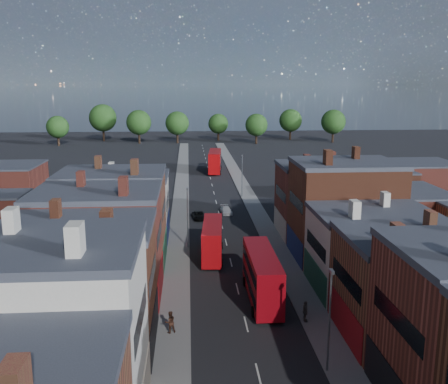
{
  "coord_description": "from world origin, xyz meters",
  "views": [
    {
      "loc": [
        -4.95,
        -33.18,
        21.14
      ],
      "look_at": [
        0.0,
        35.83,
        6.24
      ],
      "focal_mm": 40.0,
      "sensor_mm": 36.0,
      "label": 1
    }
  ],
  "objects": [
    {
      "name": "car_3",
      "position": [
        1.2,
        47.55,
        0.58
      ],
      "size": [
        2.04,
        4.17,
        1.17
      ],
      "primitive_type": "imported",
      "rotation": [
        0.0,
        0.0,
        0.1
      ],
      "color": "white",
      "rests_on": "ground"
    },
    {
      "name": "terrace_east",
      "position": [
        14.0,
        0.0,
        5.91
      ],
      "size": [
        12.0,
        80.0,
        11.82
      ],
      "primitive_type": "cube",
      "color": "brown",
      "rests_on": "ground"
    },
    {
      "name": "lamp_post_3",
      "position": [
        5.2,
        60.0,
        4.7
      ],
      "size": [
        0.25,
        0.7,
        8.12
      ],
      "color": "slate",
      "rests_on": "ground"
    },
    {
      "name": "ped_1",
      "position": [
        -6.76,
        6.75,
        1.1
      ],
      "size": [
        1.07,
        0.81,
        1.95
      ],
      "primitive_type": "imported",
      "rotation": [
        0.0,
        0.0,
        3.49
      ],
      "color": "#46271C",
      "rests_on": "pavement_west"
    },
    {
      "name": "bus_2",
      "position": [
        1.5,
        88.05,
        2.84
      ],
      "size": [
        3.85,
        12.39,
        5.27
      ],
      "rotation": [
        0.0,
        0.0,
        -0.08
      ],
      "color": "#9C0609",
      "rests_on": "ground"
    },
    {
      "name": "pavement_west",
      "position": [
        -6.5,
        50.0,
        0.06
      ],
      "size": [
        3.0,
        200.0,
        0.12
      ],
      "primitive_type": "cube",
      "color": "gray",
      "rests_on": "ground"
    },
    {
      "name": "car_1",
      "position": [
        2.95,
        14.89,
        0.53
      ],
      "size": [
        1.49,
        3.34,
        1.06
      ],
      "primitive_type": "imported",
      "rotation": [
        0.0,
        0.0,
        0.11
      ],
      "color": "navy",
      "rests_on": "ground"
    },
    {
      "name": "lamp_post_1",
      "position": [
        5.2,
        0.0,
        4.7
      ],
      "size": [
        0.25,
        0.7,
        8.12
      ],
      "color": "slate",
      "rests_on": "ground"
    },
    {
      "name": "bus_1",
      "position": [
        2.14,
        13.04,
        2.65
      ],
      "size": [
        2.9,
        11.36,
        4.91
      ],
      "rotation": [
        0.0,
        0.0,
        -0.0
      ],
      "color": "#9D0812",
      "rests_on": "ground"
    },
    {
      "name": "lamp_post_2",
      "position": [
        -5.2,
        30.0,
        4.7
      ],
      "size": [
        0.25,
        0.7,
        8.12
      ],
      "color": "slate",
      "rests_on": "ground"
    },
    {
      "name": "car_2",
      "position": [
        -3.43,
        44.37,
        0.59
      ],
      "size": [
        2.47,
        4.43,
        1.17
      ],
      "primitive_type": "imported",
      "rotation": [
        0.0,
        0.0,
        0.13
      ],
      "color": "black",
      "rests_on": "ground"
    },
    {
      "name": "ground",
      "position": [
        0.0,
        0.0,
        0.0
      ],
      "size": [
        400.0,
        400.0,
        0.0
      ],
      "primitive_type": "plane",
      "color": "black",
      "rests_on": "ground"
    },
    {
      "name": "terrace_west",
      "position": [
        -14.0,
        0.0,
        5.91
      ],
      "size": [
        12.0,
        80.0,
        11.82
      ],
      "primitive_type": "cube",
      "color": "brown",
      "rests_on": "ground"
    },
    {
      "name": "pavement_east",
      "position": [
        6.5,
        50.0,
        0.06
      ],
      "size": [
        3.0,
        200.0,
        0.12
      ],
      "primitive_type": "cube",
      "color": "gray",
      "rests_on": "ground"
    },
    {
      "name": "ped_3",
      "position": [
        5.37,
        7.93,
        1.1
      ],
      "size": [
        0.54,
        1.16,
        1.96
      ],
      "primitive_type": "imported",
      "rotation": [
        0.0,
        0.0,
        1.59
      ],
      "color": "#56514A",
      "rests_on": "pavement_east"
    },
    {
      "name": "bus_0",
      "position": [
        -2.14,
        26.04,
        2.37
      ],
      "size": [
        3.12,
        10.3,
        4.39
      ],
      "rotation": [
        0.0,
        0.0,
        -0.07
      ],
      "color": "#BB0A10",
      "rests_on": "ground"
    }
  ]
}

